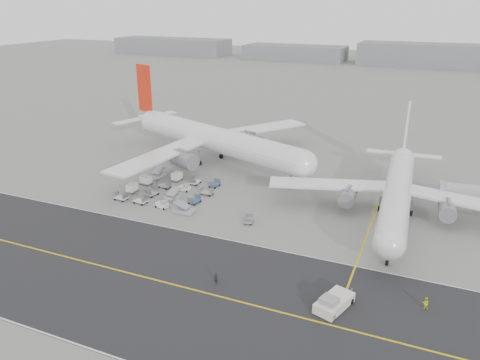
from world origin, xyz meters
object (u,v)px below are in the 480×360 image
at_px(airliner_a, 211,138).
at_px(ground_crew_b, 425,303).
at_px(jet_bridge, 480,196).
at_px(ground_crew_a, 216,278).
at_px(airliner_b, 398,190).
at_px(pushback_tug, 334,303).

distance_m(airliner_a, ground_crew_b, 70.28).
distance_m(jet_bridge, ground_crew_a, 55.74).
bearing_deg(jet_bridge, airliner_b, -161.61).
xyz_separation_m(airliner_a, jet_bridge, (62.11, -7.98, -2.48)).
xyz_separation_m(airliner_a, ground_crew_a, (25.67, -50.06, -5.50)).
bearing_deg(ground_crew_b, airliner_a, -47.89).
distance_m(airliner_b, ground_crew_a, 42.20).
relative_size(ground_crew_a, ground_crew_b, 1.11).
relative_size(pushback_tug, jet_bridge, 0.54).
distance_m(airliner_b, pushback_tug, 35.56).
height_order(jet_bridge, ground_crew_a, jet_bridge).
bearing_deg(airliner_b, ground_crew_a, -123.64).
height_order(airliner_b, pushback_tug, airliner_b).
xyz_separation_m(airliner_b, pushback_tug, (-4.37, -35.05, -4.16)).
distance_m(ground_crew_a, ground_crew_b, 29.33).
relative_size(jet_bridge, ground_crew_b, 8.69).
distance_m(airliner_a, ground_crew_a, 56.53).
bearing_deg(ground_crew_b, pushback_tug, 14.52).
bearing_deg(ground_crew_b, airliner_b, -85.54).
bearing_deg(ground_crew_a, ground_crew_b, 36.08).
distance_m(airliner_a, airliner_b, 49.35).
bearing_deg(ground_crew_b, jet_bridge, -110.87).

